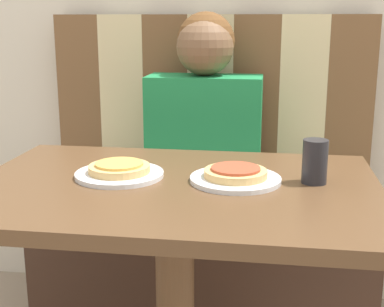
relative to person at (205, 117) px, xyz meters
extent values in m
cube|color=#382319|center=(0.00, 0.00, -0.58)|extent=(1.21, 0.45, 0.43)
cube|color=brown|center=(-0.52, 0.19, 0.00)|extent=(0.17, 0.07, 0.72)
cube|color=beige|center=(-0.35, 0.19, 0.00)|extent=(0.17, 0.07, 0.72)
cube|color=brown|center=(-0.17, 0.19, 0.00)|extent=(0.17, 0.07, 0.72)
cube|color=beige|center=(0.00, 0.19, 0.00)|extent=(0.17, 0.07, 0.72)
cube|color=brown|center=(0.17, 0.19, 0.00)|extent=(0.17, 0.07, 0.72)
cube|color=beige|center=(0.35, 0.19, 0.00)|extent=(0.17, 0.07, 0.72)
cube|color=brown|center=(0.52, 0.19, 0.00)|extent=(0.17, 0.07, 0.72)
cube|color=brown|center=(0.00, -0.61, -0.08)|extent=(1.01, 0.70, 0.03)
cube|color=#1E8447|center=(0.00, 0.00, -0.11)|extent=(0.40, 0.19, 0.51)
sphere|color=brown|center=(0.00, 0.00, 0.25)|extent=(0.20, 0.20, 0.20)
sphere|color=brown|center=(0.00, 0.02, 0.26)|extent=(0.20, 0.20, 0.20)
cylinder|color=white|center=(-0.15, -0.57, -0.05)|extent=(0.23, 0.23, 0.01)
cylinder|color=white|center=(0.15, -0.57, -0.05)|extent=(0.23, 0.23, 0.01)
cylinder|color=tan|center=(-0.15, -0.57, -0.04)|extent=(0.16, 0.16, 0.02)
cylinder|color=gold|center=(-0.15, -0.57, -0.02)|extent=(0.12, 0.12, 0.01)
cylinder|color=tan|center=(0.15, -0.57, -0.04)|extent=(0.16, 0.16, 0.02)
cylinder|color=#AD472D|center=(0.15, -0.57, -0.02)|extent=(0.12, 0.12, 0.01)
cylinder|color=#232328|center=(0.34, -0.55, 0.00)|extent=(0.06, 0.06, 0.11)
camera|label=1|loc=(0.23, -1.85, 0.33)|focal=50.00mm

